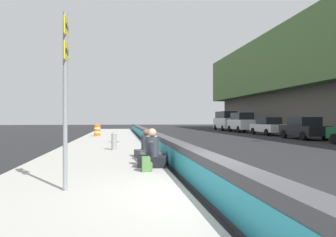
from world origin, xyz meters
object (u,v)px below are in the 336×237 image
object	(u,v)px
parked_car_fourth	(304,128)
parked_car_farther	(226,120)
seated_person_rear	(146,148)
route_sign_post	(65,88)
parked_car_far	(242,122)
fire_hydrant	(114,140)
seated_person_middle	(152,151)
backpack	(146,164)
parked_car_midline	(268,126)
seated_person_foreground	(152,155)
construction_barrel	(97,130)

from	to	relation	value
parked_car_fourth	parked_car_farther	world-z (taller)	parked_car_farther
seated_person_rear	parked_car_farther	size ratio (longest dim) A/B	0.21
route_sign_post	parked_car_far	world-z (taller)	route_sign_post
route_sign_post	seated_person_rear	world-z (taller)	route_sign_post
route_sign_post	fire_hydrant	xyz separation A→B (m)	(8.41, -0.80, -1.62)
route_sign_post	parked_car_farther	size ratio (longest dim) A/B	0.70
seated_person_middle	route_sign_post	bearing A→B (deg)	152.56
backpack	parked_car_midline	size ratio (longest dim) A/B	0.09
seated_person_foreground	backpack	world-z (taller)	seated_person_foreground
seated_person_middle	parked_car_fourth	bearing A→B (deg)	-47.00
seated_person_foreground	seated_person_middle	bearing A→B (deg)	-4.99
route_sign_post	parked_car_fourth	distance (m)	22.11
fire_hydrant	parked_car_far	world-z (taller)	parked_car_far
fire_hydrant	parked_car_far	bearing A→B (deg)	-34.68
fire_hydrant	parked_car_farther	world-z (taller)	parked_car_farther
construction_barrel	parked_car_fourth	xyz separation A→B (m)	(-4.22, -15.84, 0.24)
route_sign_post	parked_car_fourth	xyz separation A→B (m)	(16.16, -15.04, -1.35)
seated_person_middle	parked_car_farther	distance (m)	33.32
construction_barrel	fire_hydrant	bearing A→B (deg)	-172.37
seated_person_foreground	seated_person_rear	xyz separation A→B (m)	(2.37, -0.00, -0.03)
seated_person_rear	parked_car_fourth	bearing A→B (deg)	-50.10
backpack	parked_car_far	world-z (taller)	parked_car_far
seated_person_rear	parked_car_far	world-z (taller)	parked_car_far
seated_person_rear	parked_car_midline	world-z (taller)	parked_car_midline
seated_person_rear	backpack	distance (m)	3.21
parked_car_fourth	parked_car_midline	size ratio (longest dim) A/B	1.00
parked_car_midline	backpack	bearing A→B (deg)	146.71
seated_person_rear	parked_car_far	bearing A→B (deg)	-28.76
seated_person_foreground	parked_car_farther	xyz separation A→B (m)	(31.90, -13.06, 0.85)
construction_barrel	parked_car_far	distance (m)	18.11
parked_car_midline	parked_car_fourth	bearing A→B (deg)	178.27
route_sign_post	seated_person_rear	size ratio (longest dim) A/B	3.41
parked_car_midline	parked_car_far	xyz separation A→B (m)	(6.51, 0.14, 0.32)
route_sign_post	parked_car_midline	distance (m)	27.24
fire_hydrant	route_sign_post	bearing A→B (deg)	174.56
seated_person_rear	backpack	bearing A→B (deg)	175.64
seated_person_foreground	seated_person_rear	distance (m)	2.37
backpack	construction_barrel	distance (m)	18.47
fire_hydrant	seated_person_middle	xyz separation A→B (m)	(-4.27, -1.35, -0.10)
seated_person_rear	parked_car_farther	bearing A→B (deg)	-23.86
parked_car_fourth	parked_car_farther	size ratio (longest dim) A/B	0.89
seated_person_rear	parked_car_far	xyz separation A→B (m)	(23.76, -13.04, 0.71)
seated_person_middle	backpack	size ratio (longest dim) A/B	2.78
parked_car_midline	parked_car_far	distance (m)	6.52
parked_car_far	parked_car_farther	xyz separation A→B (m)	(5.77, -0.02, 0.17)
parked_car_midline	parked_car_far	bearing A→B (deg)	1.26
backpack	construction_barrel	bearing A→B (deg)	8.11
route_sign_post	parked_car_midline	bearing A→B (deg)	-34.04
backpack	parked_car_midline	distance (m)	24.47
parked_car_fourth	parked_car_midline	distance (m)	6.39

